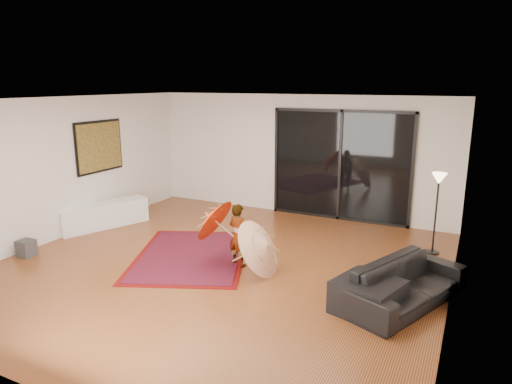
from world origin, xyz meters
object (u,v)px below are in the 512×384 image
Objects in this scene: media_console at (103,215)px; sofa at (406,284)px; ottoman at (368,297)px; child at (238,235)px.

sofa reaches higher than media_console.
sofa is 0.62m from ottoman.
child is at bearing 164.15° from ottoman.
sofa is at bearing -169.55° from child.
media_console is 6.25m from sofa.
ottoman is (5.79, -1.22, -0.03)m from media_console.
media_console is at bearing 106.11° from sofa.
media_console is 1.74× the size of child.
child reaches higher than sofa.
child is (-2.28, 0.65, 0.31)m from ottoman.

